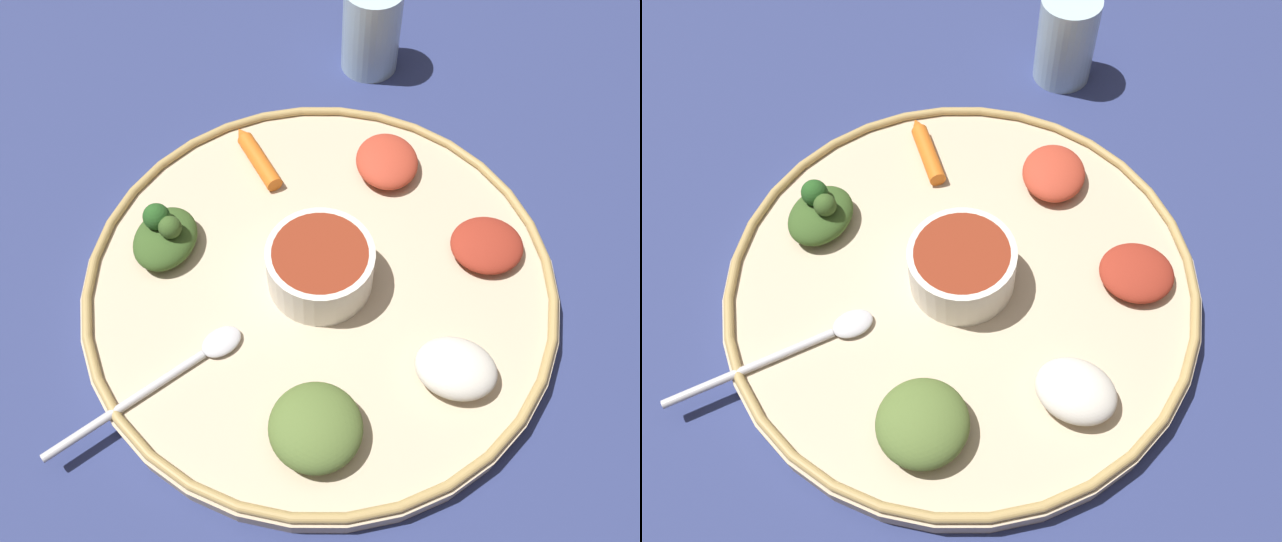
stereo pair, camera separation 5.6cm
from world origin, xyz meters
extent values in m
plane|color=navy|center=(0.00, 0.00, 0.00)|extent=(2.40, 2.40, 0.00)
cylinder|color=#C6B293|center=(0.00, 0.00, 0.01)|extent=(0.41, 0.41, 0.02)
torus|color=tan|center=(0.00, 0.00, 0.02)|extent=(0.40, 0.40, 0.01)
cylinder|color=silver|center=(0.00, 0.00, 0.04)|extent=(0.09, 0.09, 0.04)
cylinder|color=maroon|center=(0.00, 0.00, 0.06)|extent=(0.08, 0.08, 0.01)
ellipsoid|color=silver|center=(-0.06, -0.08, 0.02)|extent=(0.04, 0.04, 0.01)
cylinder|color=silver|center=(-0.11, -0.15, 0.02)|extent=(0.09, 0.12, 0.01)
ellipsoid|color=#385623|center=(-0.14, -0.01, 0.03)|extent=(0.05, 0.07, 0.03)
sphere|color=#385623|center=(-0.13, -0.01, 0.05)|extent=(0.02, 0.02, 0.02)
sphere|color=#23511E|center=(-0.14, 0.00, 0.05)|extent=(0.02, 0.02, 0.02)
cylinder|color=orange|center=(-0.09, 0.10, 0.03)|extent=(0.06, 0.06, 0.02)
cone|color=orange|center=(-0.12, 0.13, 0.03)|extent=(0.02, 0.02, 0.01)
ellipsoid|color=silver|center=(0.13, -0.05, 0.03)|extent=(0.06, 0.05, 0.03)
ellipsoid|color=maroon|center=(0.13, 0.07, 0.03)|extent=(0.08, 0.08, 0.02)
ellipsoid|color=#567033|center=(0.04, -0.13, 0.04)|extent=(0.09, 0.09, 0.03)
ellipsoid|color=#B73D28|center=(0.02, 0.14, 0.03)|extent=(0.08, 0.08, 0.02)
cylinder|color=silver|center=(-0.03, 0.29, 0.05)|extent=(0.06, 0.06, 0.09)
cylinder|color=tan|center=(-0.03, 0.29, 0.02)|extent=(0.05, 0.05, 0.03)
camera|label=1|loc=(0.09, -0.28, 0.52)|focal=37.84mm
camera|label=2|loc=(0.14, -0.26, 0.52)|focal=37.84mm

